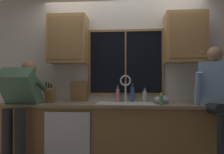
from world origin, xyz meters
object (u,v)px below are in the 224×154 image
(person_standing, at_px, (20,102))
(cutting_board, at_px, (79,91))
(bottle_green_glass, at_px, (132,94))
(bottle_tall_clear, at_px, (145,96))
(soap_dispenser, at_px, (161,100))
(knife_block, at_px, (50,95))
(person_sitting_on_counter, at_px, (218,91))
(mixing_bowl, at_px, (162,100))
(bottle_amber_small, at_px, (118,95))

(person_standing, bearing_deg, cutting_board, 37.63)
(cutting_board, distance_m, bottle_green_glass, 0.82)
(bottle_tall_clear, bearing_deg, soap_dispenser, -61.75)
(soap_dispenser, bearing_deg, bottle_tall_clear, 118.25)
(knife_block, height_order, soap_dispenser, knife_block)
(person_standing, distance_m, soap_dispenser, 1.87)
(person_sitting_on_counter, distance_m, mixing_bowl, 0.73)
(soap_dispenser, bearing_deg, person_standing, -176.10)
(bottle_green_glass, relative_size, bottle_tall_clear, 1.35)
(person_standing, xyz_separation_m, bottle_amber_small, (1.27, 0.51, 0.07))
(person_sitting_on_counter, distance_m, bottle_green_glass, 1.17)
(person_sitting_on_counter, bearing_deg, cutting_board, 165.51)
(person_standing, relative_size, bottle_tall_clear, 7.08)
(mixing_bowl, height_order, bottle_amber_small, bottle_amber_small)
(person_sitting_on_counter, distance_m, soap_dispenser, 0.71)
(knife_block, height_order, bottle_amber_small, knife_block)
(person_sitting_on_counter, bearing_deg, bottle_amber_small, 159.31)
(mixing_bowl, height_order, bottle_tall_clear, bottle_tall_clear)
(person_sitting_on_counter, xyz_separation_m, bottle_tall_clear, (-0.88, 0.46, -0.09))
(bottle_tall_clear, distance_m, bottle_amber_small, 0.40)
(mixing_bowl, bearing_deg, bottle_green_glass, 157.28)
(person_standing, height_order, soap_dispenser, person_standing)
(knife_block, xyz_separation_m, bottle_green_glass, (1.20, 0.20, 0.01))
(knife_block, relative_size, bottle_tall_clear, 1.49)
(cutting_board, bearing_deg, mixing_bowl, -8.51)
(cutting_board, bearing_deg, soap_dispenser, -18.00)
(cutting_board, bearing_deg, person_standing, -142.37)
(person_standing, relative_size, bottle_green_glass, 5.26)
(knife_block, bearing_deg, mixing_bowl, 0.83)
(person_standing, height_order, bottle_amber_small, person_standing)
(mixing_bowl, relative_size, soap_dispenser, 1.37)
(person_sitting_on_counter, height_order, bottle_amber_small, person_sitting_on_counter)
(person_sitting_on_counter, distance_m, knife_block, 2.28)
(knife_block, distance_m, bottle_tall_clear, 1.39)
(bottle_amber_small, bearing_deg, person_standing, -157.97)
(person_standing, relative_size, soap_dispenser, 9.33)
(bottle_amber_small, bearing_deg, mixing_bowl, -16.10)
(knife_block, height_order, bottle_tall_clear, knife_block)
(person_sitting_on_counter, bearing_deg, bottle_green_glass, 155.96)
(cutting_board, bearing_deg, bottle_tall_clear, -1.59)
(mixing_bowl, bearing_deg, soap_dispenser, -99.26)
(mixing_bowl, height_order, soap_dispenser, soap_dispenser)
(person_standing, height_order, bottle_tall_clear, person_standing)
(bottle_tall_clear, bearing_deg, person_sitting_on_counter, -27.52)
(knife_block, relative_size, cutting_board, 1.01)
(cutting_board, relative_size, soap_dispenser, 1.93)
(bottle_green_glass, distance_m, bottle_amber_small, 0.22)
(cutting_board, distance_m, mixing_bowl, 1.25)
(bottle_green_glass, xyz_separation_m, bottle_amber_small, (-0.22, 0.01, -0.02))
(mixing_bowl, bearing_deg, bottle_tall_clear, 145.52)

